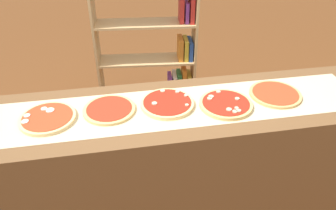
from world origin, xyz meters
name	(u,v)px	position (x,y,z in m)	size (l,w,h in m)	color
counter	(168,168)	(0.00, 0.00, 0.47)	(2.52, 0.61, 0.94)	brown
parchment_paper	(168,108)	(0.00, 0.00, 0.94)	(2.29, 0.40, 0.00)	beige
pizza_mozzarella_0	(47,118)	(-0.65, 0.00, 0.95)	(0.30, 0.30, 0.03)	#E5C17F
pizza_plain_1	(109,109)	(-0.33, 0.03, 0.95)	(0.29, 0.29, 0.02)	#DBB26B
pizza_mushroom_2	(167,103)	(0.00, 0.03, 0.95)	(0.30, 0.30, 0.03)	#E5C17F
pizza_mushroom_3	(226,104)	(0.33, -0.04, 0.95)	(0.30, 0.30, 0.03)	#DBB26B
pizza_plain_4	(275,94)	(0.65, 0.02, 0.95)	(0.30, 0.30, 0.02)	tan
bookshelf	(160,66)	(0.13, 1.13, 0.62)	(0.89, 0.33, 1.37)	tan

